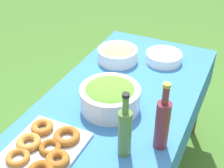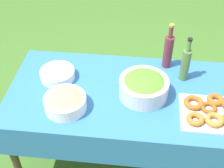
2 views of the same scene
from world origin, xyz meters
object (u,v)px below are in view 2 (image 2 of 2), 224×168
object	(u,v)px
donut_platter	(211,111)
plate_stack	(58,74)
salad_bowl	(144,86)
pasta_bowl	(65,102)
wine_bottle	(168,50)
olive_oil_bottle	(185,64)

from	to	relation	value
donut_platter	plate_stack	distance (m)	1.00
salad_bowl	plate_stack	world-z (taller)	salad_bowl
salad_bowl	plate_stack	size ratio (longest dim) A/B	1.34
plate_stack	pasta_bowl	bearing A→B (deg)	-66.93
donut_platter	wine_bottle	world-z (taller)	wine_bottle
olive_oil_bottle	salad_bowl	bearing A→B (deg)	-143.56
pasta_bowl	olive_oil_bottle	bearing A→B (deg)	26.41
donut_platter	olive_oil_bottle	distance (m)	0.36
salad_bowl	wine_bottle	distance (m)	0.35
salad_bowl	plate_stack	xyz separation A→B (m)	(-0.57, 0.10, -0.04)
salad_bowl	wine_bottle	xyz separation A→B (m)	(0.15, 0.31, 0.06)
pasta_bowl	olive_oil_bottle	world-z (taller)	olive_oil_bottle
donut_platter	plate_stack	world-z (taller)	plate_stack
wine_bottle	salad_bowl	bearing A→B (deg)	-115.41
pasta_bowl	wine_bottle	world-z (taller)	wine_bottle
donut_platter	wine_bottle	distance (m)	0.51
wine_bottle	plate_stack	bearing A→B (deg)	-163.72
salad_bowl	plate_stack	distance (m)	0.58
pasta_bowl	wine_bottle	distance (m)	0.78
plate_stack	olive_oil_bottle	bearing A→B (deg)	5.88
salad_bowl	donut_platter	bearing A→B (deg)	-16.87
donut_platter	wine_bottle	bearing A→B (deg)	119.84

